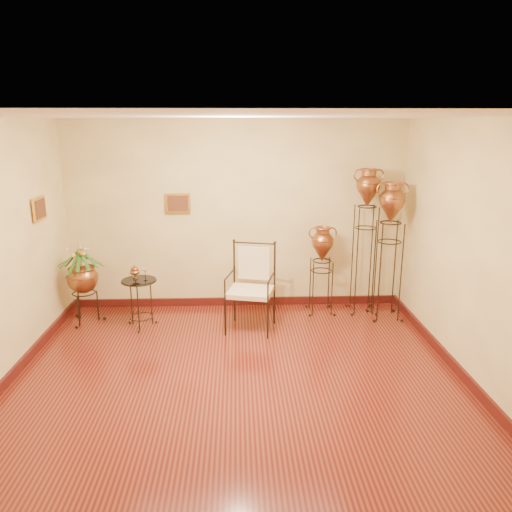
{
  "coord_description": "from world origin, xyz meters",
  "views": [
    {
      "loc": [
        0.01,
        -4.83,
        2.73
      ],
      "look_at": [
        0.25,
        1.3,
        1.1
      ],
      "focal_mm": 35.0,
      "sensor_mm": 36.0,
      "label": 1
    }
  ],
  "objects_px": {
    "amphora_mid": "(389,250)",
    "side_table": "(140,302)",
    "amphora_tall": "(365,240)",
    "armchair": "(250,288)",
    "planter_urn": "(82,275)"
  },
  "relations": [
    {
      "from": "amphora_tall",
      "to": "armchair",
      "type": "distance_m",
      "value": 1.87
    },
    {
      "from": "amphora_tall",
      "to": "planter_urn",
      "type": "xyz_separation_m",
      "value": [
        -4.02,
        -0.26,
        -0.4
      ]
    },
    {
      "from": "amphora_mid",
      "to": "amphora_tall",
      "type": "bearing_deg",
      "value": 139.58
    },
    {
      "from": "amphora_tall",
      "to": "amphora_mid",
      "type": "xyz_separation_m",
      "value": [
        0.28,
        -0.24,
        -0.09
      ]
    },
    {
      "from": "planter_urn",
      "to": "amphora_tall",
      "type": "bearing_deg",
      "value": 3.63
    },
    {
      "from": "armchair",
      "to": "amphora_tall",
      "type": "bearing_deg",
      "value": 33.74
    },
    {
      "from": "amphora_tall",
      "to": "side_table",
      "type": "xyz_separation_m",
      "value": [
        -3.2,
        -0.46,
        -0.74
      ]
    },
    {
      "from": "armchair",
      "to": "planter_urn",
      "type": "bearing_deg",
      "value": -175.33
    },
    {
      "from": "amphora_tall",
      "to": "armchair",
      "type": "bearing_deg",
      "value": -159.81
    },
    {
      "from": "amphora_mid",
      "to": "side_table",
      "type": "relative_size",
      "value": 2.32
    },
    {
      "from": "side_table",
      "to": "amphora_mid",
      "type": "bearing_deg",
      "value": 3.58
    },
    {
      "from": "side_table",
      "to": "planter_urn",
      "type": "bearing_deg",
      "value": 166.14
    },
    {
      "from": "amphora_tall",
      "to": "planter_urn",
      "type": "relative_size",
      "value": 1.72
    },
    {
      "from": "planter_urn",
      "to": "armchair",
      "type": "height_order",
      "value": "planter_urn"
    },
    {
      "from": "armchair",
      "to": "side_table",
      "type": "distance_m",
      "value": 1.54
    }
  ]
}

